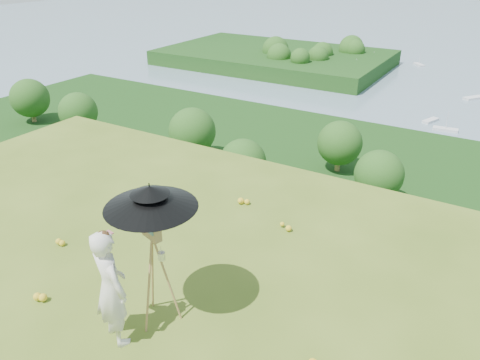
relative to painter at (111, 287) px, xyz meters
The scene contains 11 objects.
forest_slope 45.29m from the painter, 91.07° to the left, with size 140.00×56.00×22.00m, color black.
shoreline_tier 82.73m from the painter, 90.49° to the left, with size 170.00×28.00×8.00m, color slate.
peninsula 174.21m from the painter, 116.15° to the left, with size 90.00×60.00×12.00m, color black, non-canonical shape.
slope_trees 37.58m from the painter, 91.07° to the left, with size 110.00×50.00×6.00m, color #275218, non-canonical shape.
harbor_town 80.05m from the painter, 90.49° to the left, with size 110.00×22.00×5.00m, color beige, non-canonical shape.
moored_boats 164.27m from the painter, 94.69° to the left, with size 140.00×140.00×0.70m, color silver, non-canonical shape.
wildflowers 1.20m from the painter, 133.37° to the right, with size 10.00×10.50×0.12m, color gold, non-canonical shape.
painter is the anchor object (origin of this frame).
field_easel 0.61m from the painter, 66.14° to the left, with size 0.63×0.63×1.65m, color #A77C46, non-canonical shape.
sun_umbrella 1.11m from the painter, 66.67° to the left, with size 1.17×1.17×0.73m, color black, non-canonical shape.
painter_cap 0.78m from the painter, ahead, with size 0.18×0.21×0.10m, color #CF717A, non-canonical shape.
Camera 1 is at (4.39, -2.21, 4.60)m, focal length 35.00 mm.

